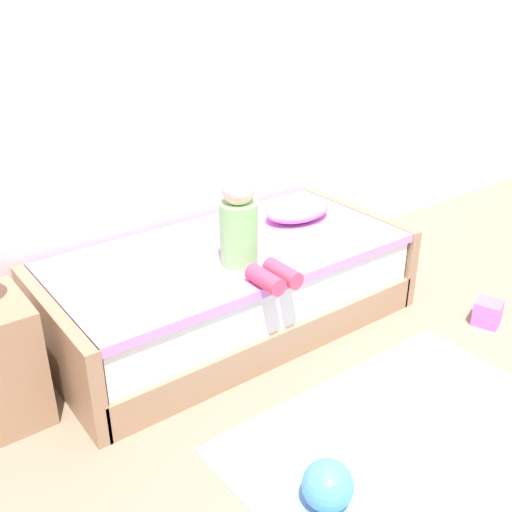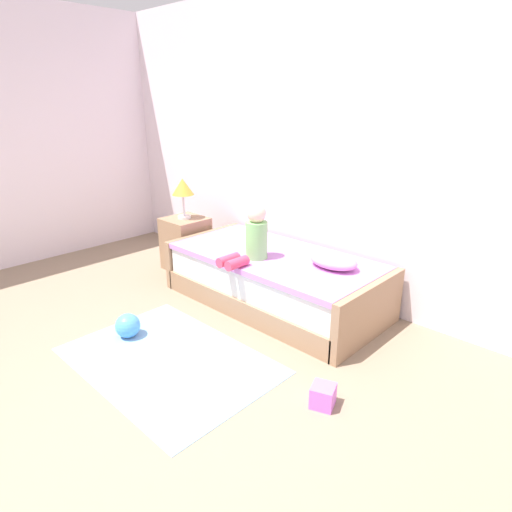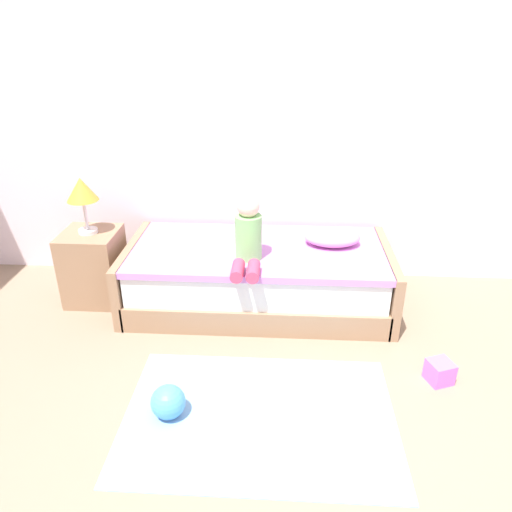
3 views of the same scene
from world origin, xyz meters
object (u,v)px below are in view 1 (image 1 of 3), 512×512
(toy_block, at_px, (488,313))
(toy_ball, at_px, (328,486))
(child_figure, at_px, (244,231))
(pillow, at_px, (298,210))
(bed, at_px, (230,288))

(toy_block, bearing_deg, toy_ball, -166.36)
(child_figure, xyz_separation_m, toy_ball, (-0.39, -1.09, -0.60))
(child_figure, distance_m, pillow, 0.74)
(bed, bearing_deg, toy_ball, -108.95)
(toy_ball, relative_size, toy_block, 1.40)
(bed, relative_size, toy_block, 14.39)
(pillow, bearing_deg, toy_block, -57.56)
(bed, xyz_separation_m, pillow, (0.59, 0.10, 0.32))
(bed, height_order, toy_block, bed)
(bed, height_order, pillow, pillow)
(pillow, bearing_deg, toy_ball, -126.24)
(toy_ball, distance_m, toy_block, 1.73)
(child_figure, height_order, toy_ball, child_figure)
(child_figure, bearing_deg, toy_ball, -109.79)
(bed, distance_m, pillow, 0.68)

